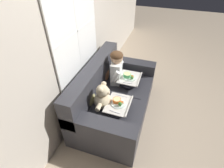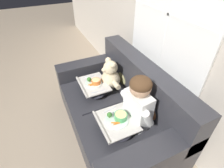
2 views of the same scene
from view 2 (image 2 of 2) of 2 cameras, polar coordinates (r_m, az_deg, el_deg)
ground_plane at (r=2.39m, az=0.45°, el=-13.92°), size 14.00×14.00×0.00m
wall_back_with_window at (r=1.93m, az=18.60°, el=18.65°), size 8.00×0.08×2.60m
couch at (r=2.18m, az=2.19°, el=-8.20°), size 1.75×0.99×0.87m
throw_pillow_behind_child at (r=1.91m, az=13.53°, el=-6.90°), size 0.32×0.16×0.34m
throw_pillow_behind_teddy at (r=2.33m, az=4.12°, el=3.32°), size 0.32×0.15×0.33m
child_figure at (r=1.70m, az=8.73°, el=-5.12°), size 0.42×0.22×0.58m
teddy_bear at (r=2.24m, az=-0.63°, el=2.51°), size 0.45×0.31×0.42m
lap_tray_child at (r=1.79m, az=1.49°, el=-13.02°), size 0.41×0.35×0.21m
lap_tray_teddy at (r=2.23m, az=-5.99°, el=-1.08°), size 0.43×0.33×0.21m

